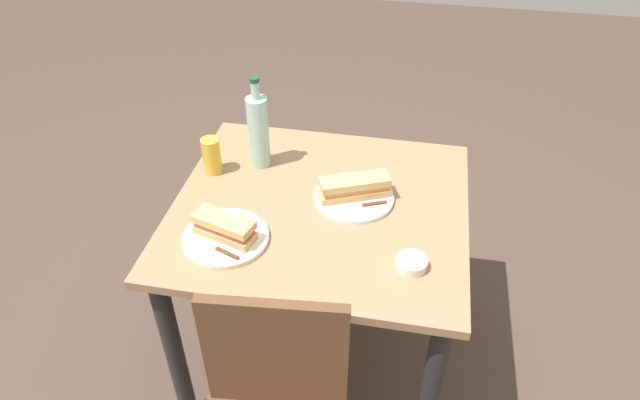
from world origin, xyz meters
TOP-DOWN VIEW (x-y plane):
  - ground_plane at (0.00, 0.00)m, footprint 8.00×8.00m
  - dining_table at (0.00, 0.00)m, footprint 0.93×0.86m
  - plate_near at (0.24, 0.21)m, footprint 0.26×0.26m
  - baguette_sandwich_near at (0.24, 0.21)m, footprint 0.20×0.12m
  - knife_near at (0.25, 0.27)m, footprint 0.17×0.07m
  - plate_far at (-0.10, -0.05)m, footprint 0.26×0.26m
  - baguette_sandwich_far at (-0.10, -0.05)m, footprint 0.23×0.15m
  - knife_far at (-0.14, -0.00)m, footprint 0.17×0.08m
  - water_bottle at (0.25, -0.19)m, footprint 0.07×0.07m
  - beer_glass at (0.39, -0.11)m, footprint 0.06×0.06m
  - olive_bowl at (-0.30, 0.23)m, footprint 0.09×0.09m

SIDE VIEW (x-z plane):
  - ground_plane at x=0.00m, z-range 0.00..0.00m
  - dining_table at x=0.00m, z-range 0.24..0.97m
  - plate_near at x=0.24m, z-range 0.73..0.75m
  - plate_far at x=-0.10m, z-range 0.73..0.75m
  - olive_bowl at x=-0.30m, z-range 0.73..0.76m
  - knife_near at x=0.25m, z-range 0.75..0.75m
  - knife_far at x=-0.14m, z-range 0.75..0.75m
  - baguette_sandwich_near at x=0.24m, z-range 0.75..0.81m
  - baguette_sandwich_far at x=-0.10m, z-range 0.75..0.81m
  - beer_glass at x=0.39m, z-range 0.73..0.86m
  - water_bottle at x=0.25m, z-range 0.70..1.03m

